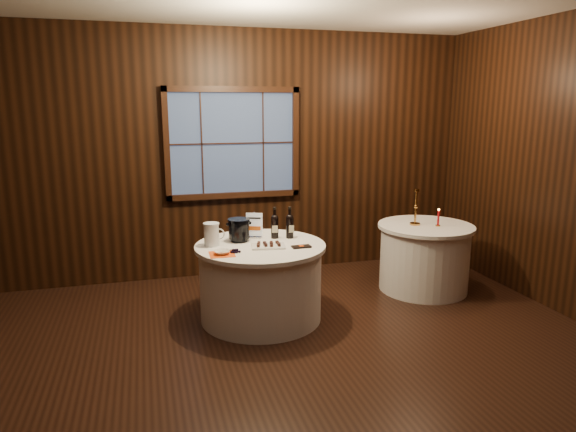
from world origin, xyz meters
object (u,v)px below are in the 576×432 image
object	(u,v)px
port_bottle_right	(290,225)
ice_bucket	(239,229)
red_candle	(438,219)
main_table	(261,281)
cracker_bowl	(222,252)
chocolate_plate	(268,245)
side_table	(424,257)
chocolate_box	(301,247)
sign_stand	(255,229)
glass_pitcher	(212,234)
grape_bunch	(235,251)
port_bottle_left	(275,225)
brass_candlestick	(415,212)

from	to	relation	value
port_bottle_right	ice_bucket	xyz separation A→B (m)	(-0.52, 0.02, -0.02)
port_bottle_right	red_candle	xyz separation A→B (m)	(1.75, 0.05, -0.06)
main_table	cracker_bowl	world-z (taller)	cracker_bowl
port_bottle_right	chocolate_plate	xyz separation A→B (m)	(-0.29, -0.28, -0.12)
main_table	red_candle	size ratio (longest dim) A/B	6.31
side_table	cracker_bowl	bearing A→B (deg)	-167.31
port_bottle_right	chocolate_box	bearing A→B (deg)	-99.50
main_table	sign_stand	world-z (taller)	sign_stand
side_table	glass_pitcher	xyz separation A→B (m)	(-2.46, -0.22, 0.50)
ice_bucket	cracker_bowl	size ratio (longest dim) A/B	1.63
chocolate_box	main_table	bearing A→B (deg)	147.33
side_table	ice_bucket	xyz separation A→B (m)	(-2.18, -0.12, 0.50)
sign_stand	chocolate_box	xyz separation A→B (m)	(0.35, -0.47, -0.09)
chocolate_box	glass_pitcher	xyz separation A→B (m)	(-0.81, 0.30, 0.11)
ice_bucket	grape_bunch	world-z (taller)	ice_bucket
sign_stand	grape_bunch	bearing A→B (deg)	-99.64
port_bottle_left	chocolate_plate	bearing A→B (deg)	-104.50
main_table	grape_bunch	bearing A→B (deg)	-142.43
glass_pitcher	cracker_bowl	world-z (taller)	glass_pitcher
side_table	port_bottle_right	bearing A→B (deg)	-175.04
chocolate_plate	sign_stand	bearing A→B (deg)	97.77
chocolate_plate	chocolate_box	xyz separation A→B (m)	(0.30, -0.09, -0.01)
main_table	chocolate_box	distance (m)	0.57
main_table	chocolate_plate	xyz separation A→B (m)	(0.05, -0.12, 0.40)
port_bottle_right	ice_bucket	world-z (taller)	port_bottle_right
grape_bunch	brass_candlestick	size ratio (longest dim) A/B	0.37
side_table	port_bottle_left	world-z (taller)	port_bottle_left
sign_stand	port_bottle_left	distance (m)	0.21
port_bottle_left	glass_pitcher	xyz separation A→B (m)	(-0.66, -0.11, -0.03)
sign_stand	chocolate_plate	world-z (taller)	sign_stand
cracker_bowl	brass_candlestick	size ratio (longest dim) A/B	0.34
ice_bucket	main_table	bearing A→B (deg)	-44.94
chocolate_plate	glass_pitcher	world-z (taller)	glass_pitcher
brass_candlestick	cracker_bowl	bearing A→B (deg)	-165.78
side_table	chocolate_plate	size ratio (longest dim) A/B	3.09
cracker_bowl	chocolate_plate	bearing A→B (deg)	14.73
side_table	chocolate_plate	world-z (taller)	chocolate_plate
side_table	grape_bunch	world-z (taller)	grape_bunch
main_table	ice_bucket	world-z (taller)	ice_bucket
sign_stand	cracker_bowl	xyz separation A→B (m)	(-0.41, -0.50, -0.07)
red_candle	main_table	bearing A→B (deg)	-174.41
port_bottle_left	cracker_bowl	xyz separation A→B (m)	(-0.61, -0.44, -0.12)
port_bottle_right	ice_bucket	size ratio (longest dim) A/B	1.43
main_table	port_bottle_right	world-z (taller)	port_bottle_right
chocolate_box	cracker_bowl	size ratio (longest dim) A/B	1.32
sign_stand	port_bottle_right	xyz separation A→B (m)	(0.34, -0.10, 0.05)
cracker_bowl	main_table	bearing A→B (deg)	30.49
grape_bunch	red_candle	size ratio (longest dim) A/B	0.76
ice_bucket	port_bottle_left	bearing A→B (deg)	2.57
port_bottle_right	ice_bucket	bearing A→B (deg)	166.97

